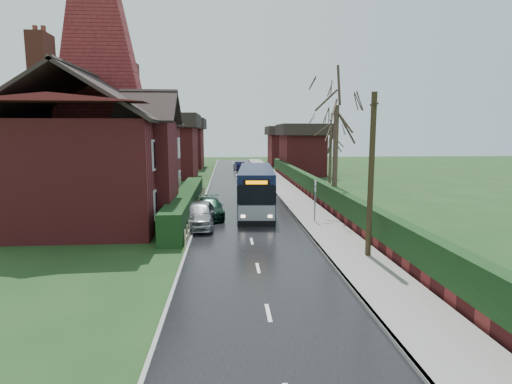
{
  "coord_description": "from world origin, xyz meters",
  "views": [
    {
      "loc": [
        -1.18,
        -21.16,
        5.3
      ],
      "look_at": [
        0.55,
        2.66,
        1.8
      ],
      "focal_mm": 28.0,
      "sensor_mm": 36.0,
      "label": 1
    }
  ],
  "objects": [
    {
      "name": "tree_right_near",
      "position": [
        6.0,
        4.92,
        7.62
      ],
      "size": [
        4.72,
        4.72,
        10.2
      ],
      "color": "#392A22",
      "rests_on": "ground"
    },
    {
      "name": "kerb_left",
      "position": [
        -3.05,
        10.0,
        0.05
      ],
      "size": [
        0.12,
        100.0,
        0.1
      ],
      "primitive_type": "cube",
      "color": "gray",
      "rests_on": "ground"
    },
    {
      "name": "car_silver",
      "position": [
        -2.8,
        1.38,
        0.75
      ],
      "size": [
        1.84,
        4.42,
        1.5
      ],
      "primitive_type": "imported",
      "rotation": [
        0.0,
        0.0,
        -0.02
      ],
      "color": "#B0B1B5",
      "rests_on": "ground"
    },
    {
      "name": "front_hedge",
      "position": [
        -3.9,
        5.0,
        0.8
      ],
      "size": [
        1.2,
        16.0,
        1.6
      ],
      "primitive_type": "cube",
      "color": "black",
      "rests_on": "ground"
    },
    {
      "name": "pavement",
      "position": [
        4.25,
        10.0,
        0.07
      ],
      "size": [
        2.5,
        100.0,
        0.14
      ],
      "primitive_type": "cube",
      "color": "slate",
      "rests_on": "ground"
    },
    {
      "name": "telegraph_pole",
      "position": [
        4.81,
        -5.0,
        3.53
      ],
      "size": [
        0.24,
        0.9,
        6.98
      ],
      "rotation": [
        0.0,
        0.0,
        -0.05
      ],
      "color": "black",
      "rests_on": "ground"
    },
    {
      "name": "right_wall_hedge",
      "position": [
        5.8,
        10.0,
        1.02
      ],
      "size": [
        0.6,
        50.0,
        1.8
      ],
      "color": "maroon",
      "rests_on": "ground"
    },
    {
      "name": "car_distant",
      "position": [
        0.6,
        36.92,
        0.63
      ],
      "size": [
        1.78,
        3.94,
        1.25
      ],
      "primitive_type": "imported",
      "rotation": [
        0.0,
        0.0,
        3.26
      ],
      "color": "black",
      "rests_on": "ground"
    },
    {
      "name": "tree_right_far",
      "position": [
        9.0,
        17.62,
        5.74
      ],
      "size": [
        3.98,
        3.98,
        7.69
      ],
      "color": "#3B2E23",
      "rests_on": "ground"
    },
    {
      "name": "tree_house_side",
      "position": [
        -8.71,
        14.27,
        6.61
      ],
      "size": [
        3.89,
        3.89,
        8.85
      ],
      "color": "#3D2D24",
      "rests_on": "ground"
    },
    {
      "name": "bus",
      "position": [
        0.8,
        5.97,
        1.47
      ],
      "size": [
        2.88,
        9.91,
        2.97
      ],
      "rotation": [
        0.0,
        0.0,
        -0.07
      ],
      "color": "black",
      "rests_on": "ground"
    },
    {
      "name": "kerb_right",
      "position": [
        3.05,
        10.0,
        0.07
      ],
      "size": [
        0.12,
        100.0,
        0.14
      ],
      "primitive_type": "cube",
      "color": "gray",
      "rests_on": "ground"
    },
    {
      "name": "car_green",
      "position": [
        -2.31,
        4.0,
        0.6
      ],
      "size": [
        2.07,
        4.3,
        1.21
      ],
      "primitive_type": "imported",
      "rotation": [
        0.0,
        0.0,
        0.09
      ],
      "color": "black",
      "rests_on": "ground"
    },
    {
      "name": "road",
      "position": [
        0.0,
        10.0,
        0.01
      ],
      "size": [
        6.0,
        100.0,
        0.02
      ],
      "primitive_type": "cube",
      "color": "black",
      "rests_on": "ground"
    },
    {
      "name": "bus_stop_sign",
      "position": [
        4.0,
        1.84,
        1.72
      ],
      "size": [
        0.08,
        0.39,
        2.6
      ],
      "rotation": [
        0.0,
        0.0,
        -0.06
      ],
      "color": "slate",
      "rests_on": "ground"
    },
    {
      "name": "ground",
      "position": [
        0.0,
        0.0,
        0.0
      ],
      "size": [
        140.0,
        140.0,
        0.0
      ],
      "primitive_type": "plane",
      "color": "#27451D",
      "rests_on": "ground"
    },
    {
      "name": "brick_house",
      "position": [
        -8.73,
        4.78,
        4.38
      ],
      "size": [
        9.3,
        14.6,
        10.3
      ],
      "color": "maroon",
      "rests_on": "ground"
    },
    {
      "name": "picket_fence",
      "position": [
        -3.15,
        5.0,
        0.45
      ],
      "size": [
        0.1,
        16.0,
        0.9
      ],
      "primitive_type": null,
      "color": "tan",
      "rests_on": "ground"
    }
  ]
}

